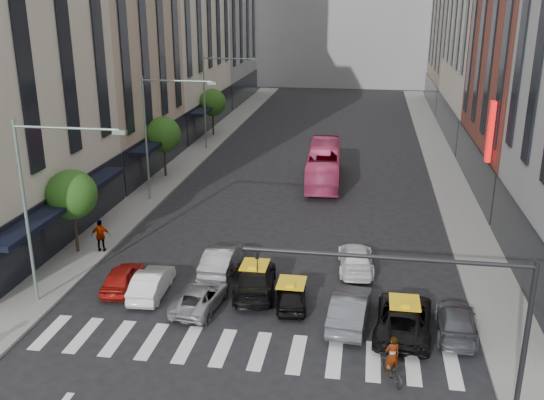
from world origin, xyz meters
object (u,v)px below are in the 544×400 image
at_px(taxi_center, 291,294).
at_px(pedestrian_far, 101,236).
at_px(streetlamp_far, 214,90).
at_px(bus, 324,164).
at_px(streetlamp_mid, 158,122).
at_px(car_red, 123,277).
at_px(motorcycle, 391,369).
at_px(taxi_left, 255,279).
at_px(streetlamp_near, 42,190).
at_px(car_white_front, 152,283).

relative_size(taxi_center, pedestrian_far, 1.86).
bearing_deg(streetlamp_far, bus, -38.78).
xyz_separation_m(streetlamp_mid, bus, (11.38, 6.86, -4.42)).
bearing_deg(bus, streetlamp_far, -41.23).
bearing_deg(pedestrian_far, taxi_center, 147.46).
xyz_separation_m(car_red, motorcycle, (13.48, -5.80, -0.15)).
bearing_deg(pedestrian_far, streetlamp_mid, -103.53).
bearing_deg(pedestrian_far, bus, -136.67).
height_order(car_red, taxi_left, taxi_left).
height_order(streetlamp_mid, motorcycle, streetlamp_mid).
height_order(streetlamp_near, car_red, streetlamp_near).
bearing_deg(motorcycle, streetlamp_mid, -74.89).
xyz_separation_m(car_red, taxi_left, (6.80, 0.70, 0.11)).
relative_size(car_red, bus, 0.35).
xyz_separation_m(streetlamp_near, motorcycle, (16.12, -3.67, -5.42)).
bearing_deg(bus, streetlamp_near, 61.08).
xyz_separation_m(motorcycle, pedestrian_far, (-16.48, 9.91, 0.63)).
height_order(streetlamp_near, streetlamp_mid, same).
bearing_deg(car_red, bus, -117.32).
bearing_deg(car_red, motorcycle, 152.25).
bearing_deg(motorcycle, pedestrian_far, -55.24).
bearing_deg(car_red, taxi_left, -178.58).
relative_size(motorcycle, pedestrian_far, 0.96).
xyz_separation_m(streetlamp_mid, taxi_left, (9.44, -13.17, -5.15)).
relative_size(streetlamp_mid, pedestrian_far, 4.67).
relative_size(streetlamp_near, taxi_center, 2.51).
bearing_deg(streetlamp_near, streetlamp_far, 90.00).
height_order(streetlamp_far, taxi_left, streetlamp_far).
xyz_separation_m(streetlamp_near, pedestrian_far, (-0.36, 6.24, -4.79)).
height_order(taxi_left, motorcycle, taxi_left).
xyz_separation_m(streetlamp_far, car_white_front, (4.35, -30.29, -5.24)).
distance_m(taxi_left, bus, 20.14).
relative_size(bus, pedestrian_far, 5.54).
relative_size(streetlamp_near, streetlamp_far, 1.00).
xyz_separation_m(car_white_front, taxi_center, (7.12, -0.04, -0.05)).
xyz_separation_m(taxi_left, taxi_center, (2.02, -1.15, -0.14)).
distance_m(streetlamp_mid, streetlamp_far, 16.00).
height_order(streetlamp_far, bus, streetlamp_far).
height_order(streetlamp_near, pedestrian_far, streetlamp_near).
relative_size(bus, motorcycle, 5.80).
height_order(car_white_front, taxi_left, taxi_left).
height_order(taxi_left, bus, bus).
bearing_deg(bus, car_red, 64.70).
height_order(motorcycle, pedestrian_far, pedestrian_far).
xyz_separation_m(streetlamp_mid, motorcycle, (16.12, -19.67, -5.42)).
height_order(bus, motorcycle, bus).
bearing_deg(streetlamp_far, car_white_front, -81.83).
relative_size(car_red, motorcycle, 2.03).
height_order(car_white_front, motorcycle, car_white_front).
relative_size(car_white_front, taxi_center, 1.12).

